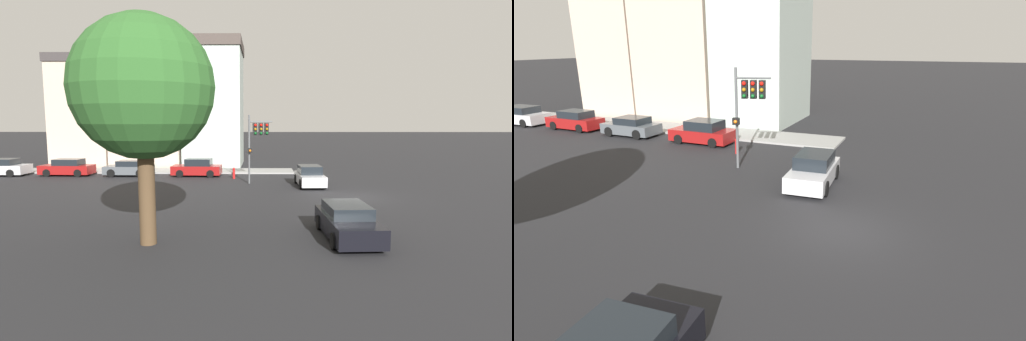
# 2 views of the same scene
# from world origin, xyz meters

# --- Properties ---
(ground_plane) EXTENTS (300.00, 300.00, 0.00)m
(ground_plane) POSITION_xyz_m (0.00, 0.00, 0.00)
(ground_plane) COLOR black
(rowhouse_backdrop) EXTENTS (8.20, 19.09, 12.83)m
(rowhouse_backdrop) POSITION_xyz_m (17.62, 16.35, 5.94)
(rowhouse_backdrop) COLOR #ADBCB2
(rowhouse_backdrop) RESTS_ON ground_plane
(street_tree) EXTENTS (5.27, 5.27, 8.52)m
(street_tree) POSITION_xyz_m (-9.78, 9.91, 5.84)
(street_tree) COLOR #4C3823
(street_tree) RESTS_ON ground_plane
(traffic_signal) EXTENTS (0.88, 1.87, 5.12)m
(traffic_signal) POSITION_xyz_m (5.19, 5.88, 3.65)
(traffic_signal) COLOR #515456
(traffic_signal) RESTS_ON ground_plane
(crossing_car_0) EXTENTS (4.08, 2.00, 1.48)m
(crossing_car_0) POSITION_xyz_m (4.00, 2.10, 0.70)
(crossing_car_0) COLOR #B7B7BC
(crossing_car_0) RESTS_ON ground_plane
(crossing_car_1) EXTENTS (4.46, 2.11, 1.37)m
(crossing_car_1) POSITION_xyz_m (-8.94, 2.16, 0.66)
(crossing_car_1) COLOR black
(crossing_car_1) RESTS_ON ground_plane
(parked_car_0) EXTENTS (2.13, 4.17, 1.50)m
(parked_car_0) POSITION_xyz_m (9.22, 11.05, 0.70)
(parked_car_0) COLOR maroon
(parked_car_0) RESTS_ON ground_plane
(parked_car_1) EXTENTS (2.05, 3.99, 1.33)m
(parked_car_1) POSITION_xyz_m (9.19, 16.87, 0.64)
(parked_car_1) COLOR #4C5156
(parked_car_1) RESTS_ON ground_plane
(parked_car_2) EXTENTS (1.98, 4.39, 1.44)m
(parked_car_2) POSITION_xyz_m (9.31, 22.26, 0.68)
(parked_car_2) COLOR maroon
(parked_car_2) RESTS_ON ground_plane
(parked_car_3) EXTENTS (2.10, 4.64, 1.46)m
(parked_car_3) POSITION_xyz_m (9.23, 28.02, 0.70)
(parked_car_3) COLOR #B7B7BC
(parked_car_3) RESTS_ON ground_plane
(fire_hydrant) EXTENTS (0.22, 0.22, 0.92)m
(fire_hydrant) POSITION_xyz_m (7.61, 7.82, 0.49)
(fire_hydrant) COLOR red
(fire_hydrant) RESTS_ON ground_plane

